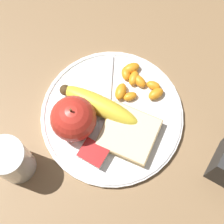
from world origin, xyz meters
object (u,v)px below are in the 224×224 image
(bread_slice, at_px, (129,134))
(fork, at_px, (107,110))
(juice_glass, at_px, (12,161))
(apple, at_px, (73,119))
(banana, at_px, (98,106))
(jam_packet, at_px, (93,154))
(plate, at_px, (112,116))

(bread_slice, xyz_separation_m, fork, (0.06, -0.02, -0.01))
(juice_glass, distance_m, bread_slice, 0.21)
(juice_glass, bearing_deg, apple, -114.09)
(banana, bearing_deg, fork, -159.39)
(jam_packet, bearing_deg, banana, -64.44)
(juice_glass, height_order, apple, same)
(apple, bearing_deg, bread_slice, -160.64)
(plate, relative_size, bread_slice, 2.53)
(banana, xyz_separation_m, bread_slice, (-0.08, 0.02, -0.01))
(plate, xyz_separation_m, jam_packet, (-0.01, 0.08, 0.01))
(bread_slice, bearing_deg, juice_glass, 45.45)
(juice_glass, xyz_separation_m, jam_packet, (-0.11, -0.09, -0.03))
(banana, bearing_deg, bread_slice, 168.05)
(plate, height_order, juice_glass, juice_glass)
(juice_glass, height_order, banana, juice_glass)
(apple, height_order, fork, apple)
(bread_slice, distance_m, jam_packet, 0.07)
(juice_glass, xyz_separation_m, fork, (-0.09, -0.17, -0.03))
(plate, relative_size, fork, 1.50)
(plate, xyz_separation_m, apple, (0.05, 0.05, 0.05))
(fork, bearing_deg, banana, -96.03)
(apple, xyz_separation_m, jam_packet, (-0.06, 0.03, -0.03))
(fork, relative_size, jam_packet, 3.79)
(plate, distance_m, juice_glass, 0.20)
(banana, distance_m, fork, 0.02)
(apple, xyz_separation_m, bread_slice, (-0.10, -0.03, -0.03))
(apple, relative_size, banana, 0.57)
(apple, relative_size, bread_slice, 0.86)
(banana, distance_m, jam_packet, 0.09)
(banana, relative_size, jam_packet, 3.42)
(plate, height_order, apple, apple)
(plate, bearing_deg, jam_packet, 96.54)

